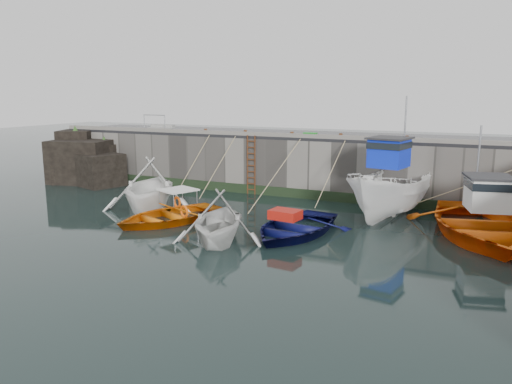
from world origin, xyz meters
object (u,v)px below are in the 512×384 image
at_px(boat_near_blue, 169,221).
at_px(bollard_d, 341,136).
at_px(boat_near_navy, 295,233).
at_px(bollard_a, 206,131).
at_px(boat_near_blacktrim, 219,241).
at_px(ladder, 251,165).
at_px(bollard_e, 407,139).
at_px(boat_near_white, 150,209).
at_px(boat_far_white, 392,192).
at_px(bollard_b, 245,133).
at_px(bollard_c, 292,134).
at_px(boat_far_orange, 481,224).
at_px(fish_crate, 310,135).

height_order(boat_near_blue, bollard_d, bollard_d).
xyz_separation_m(boat_near_navy, bollard_a, (-7.89, 6.65, 3.30)).
bearing_deg(boat_near_blacktrim, boat_near_blue, 133.31).
distance_m(ladder, bollard_e, 8.19).
height_order(boat_near_white, bollard_d, bollard_d).
relative_size(boat_near_navy, bollard_d, 18.25).
relative_size(boat_far_white, bollard_b, 25.71).
distance_m(bollard_a, bollard_d, 7.80).
height_order(boat_near_blue, boat_near_navy, boat_near_navy).
height_order(ladder, boat_near_navy, ladder).
bearing_deg(bollard_c, boat_near_white, -132.50).
relative_size(boat_near_blacktrim, bollard_b, 15.16).
xyz_separation_m(boat_near_blue, bollard_e, (8.68, 7.13, 3.30)).
distance_m(boat_near_white, boat_near_blue, 2.71).
xyz_separation_m(bollard_b, bollard_e, (8.50, 0.00, 0.00)).
bearing_deg(boat_near_navy, ladder, 134.24).
bearing_deg(boat_near_blue, boat_near_white, 166.38).
height_order(bollard_a, bollard_c, same).
relative_size(ladder, boat_near_navy, 0.63).
bearing_deg(ladder, bollard_b, 146.14).
bearing_deg(bollard_b, bollard_c, 0.00).
xyz_separation_m(boat_near_white, boat_far_orange, (14.38, 1.59, 0.49)).
height_order(boat_near_navy, boat_far_orange, boat_far_orange).
distance_m(fish_crate, bollard_c, 0.99).
xyz_separation_m(bollard_a, bollard_d, (7.80, 0.00, 0.00)).
relative_size(ladder, boat_near_blue, 0.65).
bearing_deg(boat_near_blacktrim, boat_near_navy, 23.91).
relative_size(boat_far_orange, bollard_a, 29.96).
bearing_deg(bollard_c, boat_near_navy, -67.97).
relative_size(boat_near_white, bollard_d, 18.66).
distance_m(boat_near_blue, boat_near_blacktrim, 3.76).
distance_m(boat_far_orange, bollard_c, 10.49).
bearing_deg(boat_far_orange, boat_near_white, 172.29).
xyz_separation_m(boat_near_white, bollard_e, (10.88, 5.54, 3.30)).
relative_size(ladder, bollard_a, 11.43).
bearing_deg(ladder, boat_near_blue, -95.69).
distance_m(ladder, boat_near_blacktrim, 9.02).
bearing_deg(boat_near_navy, bollard_d, 97.27).
bearing_deg(bollard_a, bollard_e, 0.00).
bearing_deg(boat_near_white, bollard_e, 2.34).
distance_m(ladder, boat_near_navy, 8.14).
relative_size(boat_near_blacktrim, bollard_e, 15.16).
bearing_deg(boat_near_navy, bollard_c, 118.51).
xyz_separation_m(ladder, fish_crate, (3.19, 0.39, 1.70)).
bearing_deg(bollard_a, bollard_d, 0.00).
distance_m(boat_near_blue, bollard_c, 8.36).
height_order(ladder, boat_near_white, ladder).
distance_m(ladder, fish_crate, 3.63).
distance_m(boat_near_white, bollard_e, 12.64).
relative_size(ladder, bollard_b, 11.43).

